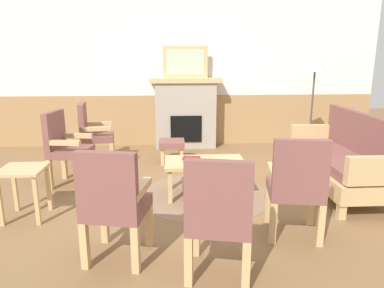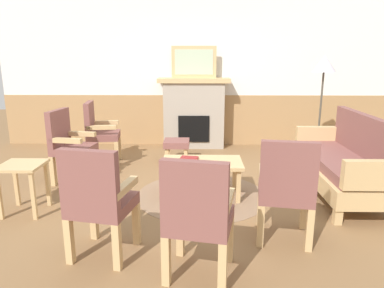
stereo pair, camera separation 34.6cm
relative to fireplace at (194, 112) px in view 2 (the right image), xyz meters
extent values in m
plane|color=olive|center=(0.00, -2.35, -0.65)|extent=(14.00, 14.00, 0.00)
cube|color=white|center=(0.00, 0.25, 0.70)|extent=(7.20, 0.12, 2.70)
cube|color=#A87F51|center=(0.00, 0.18, -0.18)|extent=(7.20, 0.02, 0.95)
cube|color=#A39989|center=(0.00, 0.00, -0.05)|extent=(1.10, 0.36, 1.20)
cube|color=black|center=(0.00, -0.19, -0.27)|extent=(0.56, 0.02, 0.48)
cube|color=tan|center=(0.00, 0.00, 0.59)|extent=(1.30, 0.44, 0.08)
cube|color=tan|center=(0.00, 0.00, 0.91)|extent=(0.80, 0.03, 0.56)
cube|color=#B2C6A8|center=(0.00, -0.02, 0.91)|extent=(0.68, 0.01, 0.44)
cube|color=tan|center=(1.50, -1.46, -0.57)|extent=(0.08, 0.08, 0.16)
cube|color=tan|center=(1.50, -3.14, -0.57)|extent=(0.08, 0.08, 0.16)
cube|color=tan|center=(2.10, -1.46, -0.57)|extent=(0.08, 0.08, 0.16)
cube|color=tan|center=(1.80, -2.30, -0.39)|extent=(0.70, 1.80, 0.20)
cube|color=brown|center=(1.80, -2.30, -0.23)|extent=(0.60, 1.70, 0.12)
cube|color=brown|center=(2.10, -2.30, 0.08)|extent=(0.10, 1.70, 0.50)
cube|color=tan|center=(1.80, -1.45, -0.12)|extent=(0.60, 0.10, 0.30)
cube|color=tan|center=(1.80, -3.15, -0.12)|extent=(0.60, 0.10, 0.30)
cube|color=tan|center=(-0.29, -2.62, -0.45)|extent=(0.05, 0.05, 0.40)
cube|color=tan|center=(0.55, -2.62, -0.45)|extent=(0.05, 0.05, 0.40)
cube|color=tan|center=(-0.29, -2.18, -0.45)|extent=(0.05, 0.05, 0.40)
cube|color=tan|center=(0.55, -2.18, -0.45)|extent=(0.05, 0.05, 0.40)
cube|color=tan|center=(0.13, -2.40, -0.23)|extent=(0.96, 0.56, 0.04)
cylinder|color=#896B51|center=(0.13, -2.40, -0.65)|extent=(1.61, 1.61, 0.01)
cube|color=maroon|center=(-0.03, -2.33, -0.20)|extent=(0.23, 0.15, 0.03)
cube|color=tan|center=(-0.41, -1.14, -0.52)|extent=(0.05, 0.05, 0.26)
cube|color=tan|center=(-0.11, -1.14, -0.52)|extent=(0.05, 0.05, 0.26)
cube|color=tan|center=(-0.41, -0.84, -0.52)|extent=(0.05, 0.05, 0.26)
cube|color=tan|center=(-0.11, -0.84, -0.52)|extent=(0.05, 0.05, 0.26)
cube|color=brown|center=(-0.26, -0.99, -0.34)|extent=(0.40, 0.40, 0.10)
cube|color=tan|center=(-1.35, -1.74, -0.45)|extent=(0.07, 0.07, 0.40)
cube|color=tan|center=(-1.41, -2.16, -0.45)|extent=(0.07, 0.07, 0.40)
cube|color=tan|center=(-1.76, -1.68, -0.45)|extent=(0.07, 0.07, 0.40)
cube|color=tan|center=(-1.82, -2.10, -0.45)|extent=(0.07, 0.07, 0.40)
cube|color=brown|center=(-1.58, -1.92, -0.20)|extent=(0.55, 0.55, 0.10)
cube|color=brown|center=(-1.78, -1.89, 0.09)|extent=(0.15, 0.49, 0.48)
cube|color=tan|center=(-1.55, -1.72, -0.03)|extent=(0.45, 0.14, 0.06)
cube|color=tan|center=(-1.62, -2.12, -0.03)|extent=(0.45, 0.14, 0.06)
cube|color=tan|center=(-1.23, -0.84, -0.45)|extent=(0.07, 0.07, 0.40)
cube|color=tan|center=(-1.17, -1.25, -0.45)|extent=(0.07, 0.07, 0.40)
cube|color=tan|center=(-1.64, -0.89, -0.45)|extent=(0.07, 0.07, 0.40)
cube|color=tan|center=(-1.59, -1.31, -0.45)|extent=(0.07, 0.07, 0.40)
cube|color=brown|center=(-1.41, -1.07, -0.20)|extent=(0.54, 0.54, 0.10)
cube|color=brown|center=(-1.61, -1.10, 0.09)|extent=(0.14, 0.49, 0.48)
cube|color=tan|center=(-1.43, -0.87, -0.03)|extent=(0.45, 0.13, 0.06)
cube|color=tan|center=(-1.38, -1.27, -0.03)|extent=(0.45, 0.13, 0.06)
cube|color=tan|center=(-0.07, -3.75, -0.45)|extent=(0.07, 0.07, 0.40)
cube|color=tan|center=(0.34, -3.83, -0.45)|extent=(0.07, 0.07, 0.40)
cube|color=tan|center=(-0.15, -4.16, -0.45)|extent=(0.07, 0.07, 0.40)
cube|color=tan|center=(0.26, -4.24, -0.45)|extent=(0.07, 0.07, 0.40)
cube|color=brown|center=(0.09, -4.00, -0.20)|extent=(0.57, 0.57, 0.10)
cube|color=brown|center=(0.05, -4.19, 0.09)|extent=(0.49, 0.18, 0.48)
cube|color=tan|center=(-0.11, -3.96, -0.03)|extent=(0.16, 0.45, 0.06)
cube|color=tan|center=(0.29, -4.04, -0.03)|extent=(0.16, 0.45, 0.06)
cube|color=tan|center=(-0.89, -3.48, -0.45)|extent=(0.07, 0.07, 0.40)
cube|color=tan|center=(-0.48, -3.56, -0.45)|extent=(0.07, 0.07, 0.40)
cube|color=tan|center=(-0.97, -3.89, -0.45)|extent=(0.07, 0.07, 0.40)
cube|color=tan|center=(-0.56, -3.97, -0.45)|extent=(0.07, 0.07, 0.40)
cube|color=brown|center=(-0.72, -3.72, -0.20)|extent=(0.57, 0.57, 0.10)
cube|color=brown|center=(-0.76, -3.92, 0.09)|extent=(0.49, 0.17, 0.48)
cube|color=tan|center=(-0.92, -3.68, -0.03)|extent=(0.16, 0.45, 0.06)
cube|color=tan|center=(-0.52, -3.77, -0.03)|extent=(0.16, 0.45, 0.06)
cube|color=tan|center=(0.71, -3.18, -0.45)|extent=(0.07, 0.07, 0.40)
cube|color=tan|center=(1.12, -3.25, -0.45)|extent=(0.07, 0.07, 0.40)
cube|color=tan|center=(0.64, -3.59, -0.45)|extent=(0.07, 0.07, 0.40)
cube|color=tan|center=(1.05, -3.66, -0.45)|extent=(0.07, 0.07, 0.40)
cube|color=brown|center=(0.88, -3.42, -0.20)|extent=(0.55, 0.55, 0.10)
cube|color=brown|center=(0.85, -3.62, 0.09)|extent=(0.49, 0.16, 0.48)
cube|color=tan|center=(0.68, -3.39, -0.03)|extent=(0.14, 0.45, 0.06)
cube|color=tan|center=(1.08, -3.45, -0.03)|extent=(0.14, 0.45, 0.06)
cube|color=tan|center=(-1.99, -2.73, -0.39)|extent=(0.04, 0.04, 0.52)
cube|color=tan|center=(-1.63, -2.73, -0.39)|extent=(0.04, 0.04, 0.52)
cube|color=tan|center=(-1.63, -3.09, -0.39)|extent=(0.04, 0.04, 0.52)
cube|color=tan|center=(-1.81, -2.91, -0.12)|extent=(0.44, 0.44, 0.03)
cylinder|color=#332D28|center=(2.00, -0.94, -0.64)|extent=(0.24, 0.24, 0.03)
cylinder|color=#4C473D|center=(2.00, -0.94, 0.08)|extent=(0.03, 0.03, 1.40)
cone|color=silver|center=(2.00, -0.94, 0.90)|extent=(0.36, 0.36, 0.25)
camera|label=1|loc=(-0.27, -6.48, 1.02)|focal=33.19mm
camera|label=2|loc=(0.08, -6.49, 1.02)|focal=33.19mm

